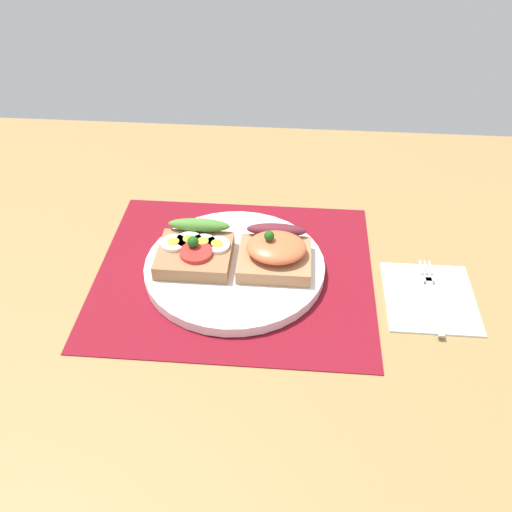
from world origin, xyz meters
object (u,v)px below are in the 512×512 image
at_px(plate, 235,267).
at_px(fork, 432,294).
at_px(napkin, 430,297).
at_px(sandwich_egg_tomato, 195,251).
at_px(sandwich_salmon, 275,253).

distance_m(plate, fork, 0.27).
bearing_deg(napkin, fork, 38.17).
distance_m(plate, sandwich_egg_tomato, 0.06).
relative_size(plate, sandwich_salmon, 2.47).
height_order(sandwich_salmon, napkin, sandwich_salmon).
bearing_deg(fork, sandwich_salmon, 171.49).
xyz_separation_m(plate, fork, (0.27, -0.03, -0.00)).
bearing_deg(sandwich_salmon, plate, -177.84).
bearing_deg(plate, napkin, -6.65).
distance_m(plate, napkin, 0.27).
relative_size(sandwich_egg_tomato, fork, 0.73).
bearing_deg(napkin, plate, 173.35).
relative_size(sandwich_salmon, napkin, 0.76).
height_order(sandwich_egg_tomato, sandwich_salmon, sandwich_salmon).
height_order(plate, fork, plate).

